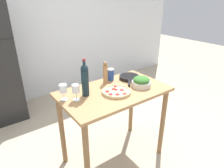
# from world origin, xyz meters

# --- Properties ---
(ground_plane) EXTENTS (14.00, 14.00, 0.00)m
(ground_plane) POSITION_xyz_m (0.00, 0.00, 0.00)
(ground_plane) COLOR #BCAD93
(wall_back) EXTENTS (6.40, 0.09, 2.60)m
(wall_back) POSITION_xyz_m (0.00, 2.18, 1.30)
(wall_back) COLOR silver
(wall_back) RESTS_ON ground_plane
(prep_counter) EXTENTS (1.15, 0.68, 0.92)m
(prep_counter) POSITION_xyz_m (0.00, 0.00, 0.76)
(prep_counter) COLOR #A87A4C
(prep_counter) RESTS_ON ground_plane
(wine_bottle) EXTENTS (0.07, 0.07, 0.38)m
(wine_bottle) POSITION_xyz_m (-0.30, 0.07, 1.09)
(wine_bottle) COLOR #142833
(wine_bottle) RESTS_ON prep_counter
(wine_glass_near) EXTENTS (0.07, 0.07, 0.16)m
(wine_glass_near) POSITION_xyz_m (-0.42, 0.04, 1.03)
(wine_glass_near) COLOR silver
(wine_glass_near) RESTS_ON prep_counter
(wine_glass_far) EXTENTS (0.07, 0.07, 0.16)m
(wine_glass_far) POSITION_xyz_m (-0.51, 0.12, 1.03)
(wine_glass_far) COLOR silver
(wine_glass_far) RESTS_ON prep_counter
(pepper_mill) EXTENTS (0.06, 0.06, 0.26)m
(pepper_mill) POSITION_xyz_m (0.04, 0.21, 1.04)
(pepper_mill) COLOR #AD7F51
(pepper_mill) RESTS_ON prep_counter
(salad_bowl) EXTENTS (0.21, 0.21, 0.12)m
(salad_bowl) POSITION_xyz_m (0.30, -0.10, 0.97)
(salad_bowl) COLOR silver
(salad_bowl) RESTS_ON prep_counter
(homemade_pizza) EXTENTS (0.30, 0.30, 0.03)m
(homemade_pizza) POSITION_xyz_m (-0.02, -0.07, 0.93)
(homemade_pizza) COLOR #DBC189
(homemade_pizza) RESTS_ON prep_counter
(salt_canister) EXTENTS (0.08, 0.08, 0.14)m
(salt_canister) POSITION_xyz_m (0.14, 0.25, 0.99)
(salt_canister) COLOR #284CA3
(salt_canister) RESTS_ON prep_counter
(cast_iron_skillet) EXTENTS (0.30, 0.33, 0.04)m
(cast_iron_skillet) POSITION_xyz_m (0.34, 0.14, 0.94)
(cast_iron_skillet) COLOR black
(cast_iron_skillet) RESTS_ON prep_counter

